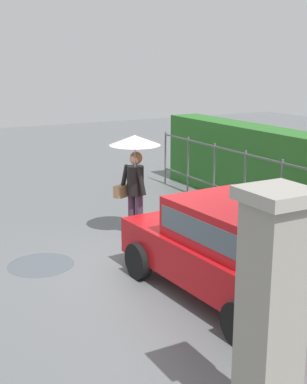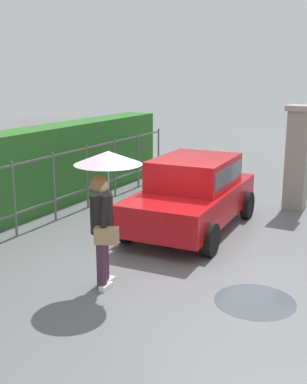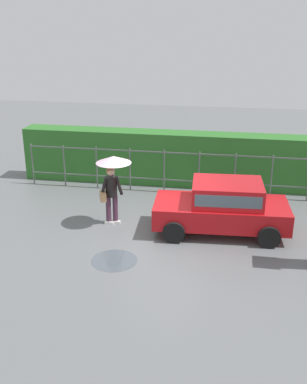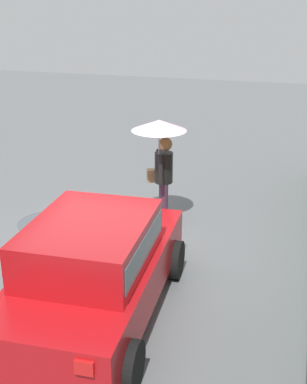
% 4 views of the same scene
% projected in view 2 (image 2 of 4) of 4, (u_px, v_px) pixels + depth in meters
% --- Properties ---
extents(ground_plane, '(40.00, 40.00, 0.00)m').
position_uv_depth(ground_plane, '(179.00, 259.00, 8.57)').
color(ground_plane, slate).
extents(car, '(3.82, 2.04, 1.48)m').
position_uv_depth(car, '(193.00, 191.00, 10.01)').
color(car, '#B71116').
rests_on(car, ground).
extents(pedestrian, '(1.00, 1.00, 2.07)m').
position_uv_depth(pedestrian, '(105.00, 188.00, 7.14)').
color(pedestrian, '#47283D').
rests_on(pedestrian, ground).
extents(gate_pillar, '(0.60, 0.60, 2.42)m').
position_uv_depth(gate_pillar, '(298.00, 157.00, 11.39)').
color(gate_pillar, gray).
rests_on(gate_pillar, ground).
extents(fence_section, '(10.81, 0.05, 1.50)m').
position_uv_depth(fence_section, '(35.00, 189.00, 10.06)').
color(fence_section, '#59605B').
rests_on(fence_section, ground).
extents(hedge_row, '(11.76, 0.90, 1.90)m').
position_uv_depth(hedge_row, '(2.00, 179.00, 10.45)').
color(hedge_row, '#2D6B28').
rests_on(hedge_row, ground).
extents(puddle_near, '(1.16, 1.16, 0.00)m').
position_uv_depth(puddle_near, '(255.00, 301.00, 7.00)').
color(puddle_near, '#4C545B').
rests_on(puddle_near, ground).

